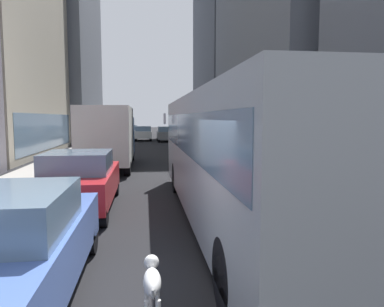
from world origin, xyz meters
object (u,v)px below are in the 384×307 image
at_px(car_silver_sedan, 131,131).
at_px(box_truck, 109,135).
at_px(car_red_coupe, 80,180).
at_px(car_yellow_taxi, 204,144).
at_px(car_blue_hatchback, 9,247).
at_px(dalmatian_dog, 152,281).
at_px(transit_bus, 236,149).
at_px(car_white_van, 143,133).
at_px(car_grey_wagon, 166,134).

distance_m(car_silver_sedan, box_truck, 27.87).
xyz_separation_m(car_red_coupe, car_yellow_taxi, (5.60, 12.98, -0.00)).
bearing_deg(box_truck, car_blue_hatchback, -90.00).
xyz_separation_m(car_blue_hatchback, dalmatian_dog, (1.87, -0.56, -0.31)).
height_order(transit_bus, car_blue_hatchback, transit_bus).
xyz_separation_m(car_white_van, car_blue_hatchback, (-1.60, -35.75, 0.00)).
bearing_deg(car_yellow_taxi, car_silver_sedan, 103.47).
bearing_deg(car_red_coupe, car_silver_sedan, 90.00).
distance_m(car_blue_hatchback, dalmatian_dog, 1.98).
bearing_deg(car_white_van, car_blue_hatchback, -92.56).
bearing_deg(box_truck, transit_bus, -68.35).
height_order(car_red_coupe, box_truck, box_truck).
distance_m(car_blue_hatchback, car_red_coupe, 5.19).
bearing_deg(car_white_van, car_red_coupe, -93.00).
bearing_deg(car_grey_wagon, car_red_coupe, -97.98).
bearing_deg(dalmatian_dog, car_blue_hatchback, 163.17).
height_order(car_silver_sedan, car_grey_wagon, same).
xyz_separation_m(car_silver_sedan, car_red_coupe, (-0.00, -36.36, 0.00)).
height_order(car_white_van, car_red_coupe, same).
bearing_deg(car_blue_hatchback, car_red_coupe, 90.00).
bearing_deg(car_blue_hatchback, dalmatian_dog, -16.83).
bearing_deg(dalmatian_dog, car_silver_sedan, 92.54).
distance_m(box_truck, dalmatian_dog, 14.44).
bearing_deg(car_silver_sedan, transit_bus, -83.98).
bearing_deg(car_silver_sedan, car_yellow_taxi, -76.53).
height_order(car_silver_sedan, box_truck, box_truck).
relative_size(car_grey_wagon, box_truck, 0.53).
height_order(car_silver_sedan, car_red_coupe, same).
xyz_separation_m(car_red_coupe, dalmatian_dog, (1.87, -5.76, -0.31)).
bearing_deg(box_truck, dalmatian_dog, -82.54).
relative_size(box_truck, dalmatian_dog, 7.79).
height_order(transit_bus, dalmatian_dog, transit_bus).
xyz_separation_m(transit_bus, car_grey_wagon, (0.00, 30.10, -0.96)).
distance_m(car_white_van, dalmatian_dog, 36.32).
distance_m(car_silver_sedan, car_yellow_taxi, 24.04).
xyz_separation_m(transit_bus, car_yellow_taxi, (1.60, 14.55, -0.96)).
distance_m(car_white_van, car_grey_wagon, 3.14).
relative_size(transit_bus, car_red_coupe, 2.65).
relative_size(transit_bus, car_yellow_taxi, 2.95).
distance_m(car_red_coupe, dalmatian_dog, 6.06).
distance_m(transit_bus, car_red_coupe, 4.40).
distance_m(transit_bus, car_silver_sedan, 38.15).
height_order(car_grey_wagon, car_yellow_taxi, same).
height_order(car_blue_hatchback, box_truck, box_truck).
bearing_deg(car_white_van, car_silver_sedan, 105.41).
xyz_separation_m(transit_bus, car_blue_hatchback, (-4.00, -3.63, -0.96)).
bearing_deg(transit_bus, car_red_coupe, 158.61).
bearing_deg(transit_bus, car_yellow_taxi, 83.72).
relative_size(car_grey_wagon, car_yellow_taxi, 1.02).
distance_m(car_white_van, box_truck, 22.12).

